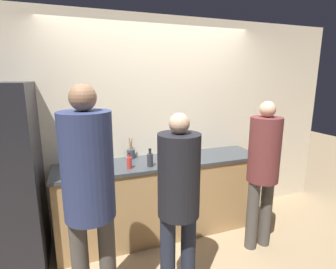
{
  "coord_description": "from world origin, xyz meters",
  "views": [
    {
      "loc": [
        -0.95,
        -2.46,
        1.9
      ],
      "look_at": [
        0.0,
        0.14,
        1.29
      ],
      "focal_mm": 28.0,
      "sensor_mm": 36.0,
      "label": 1
    }
  ],
  "objects_px": {
    "bottle_red": "(129,162)",
    "cup_white": "(101,163)",
    "utensil_crock": "(131,153)",
    "person_right": "(263,165)",
    "person_left": "(89,186)",
    "bottle_dark": "(150,159)",
    "refrigerator": "(4,182)",
    "fruit_bowl": "(180,156)",
    "person_center": "(179,194)"
  },
  "relations": [
    {
      "from": "bottle_red",
      "to": "cup_white",
      "type": "xyz_separation_m",
      "value": [
        -0.28,
        0.15,
        -0.02
      ]
    },
    {
      "from": "utensil_crock",
      "to": "person_right",
      "type": "bearing_deg",
      "value": -33.55
    },
    {
      "from": "person_left",
      "to": "cup_white",
      "type": "distance_m",
      "value": 0.97
    },
    {
      "from": "person_right",
      "to": "bottle_dark",
      "type": "relative_size",
      "value": 8.2
    },
    {
      "from": "refrigerator",
      "to": "cup_white",
      "type": "xyz_separation_m",
      "value": [
        0.91,
        0.08,
        0.06
      ]
    },
    {
      "from": "bottle_red",
      "to": "cup_white",
      "type": "bearing_deg",
      "value": 151.25
    },
    {
      "from": "person_right",
      "to": "fruit_bowl",
      "type": "xyz_separation_m",
      "value": [
        -0.72,
        0.58,
        0.0
      ]
    },
    {
      "from": "person_center",
      "to": "utensil_crock",
      "type": "bearing_deg",
      "value": 96.98
    },
    {
      "from": "person_center",
      "to": "fruit_bowl",
      "type": "bearing_deg",
      "value": 66.42
    },
    {
      "from": "utensil_crock",
      "to": "fruit_bowl",
      "type": "bearing_deg",
      "value": -24.86
    },
    {
      "from": "person_center",
      "to": "cup_white",
      "type": "height_order",
      "value": "person_center"
    },
    {
      "from": "person_center",
      "to": "cup_white",
      "type": "bearing_deg",
      "value": 117.99
    },
    {
      "from": "refrigerator",
      "to": "bottle_dark",
      "type": "xyz_separation_m",
      "value": [
        1.41,
        -0.09,
        0.09
      ]
    },
    {
      "from": "person_left",
      "to": "bottle_dark",
      "type": "relative_size",
      "value": 9.19
    },
    {
      "from": "person_right",
      "to": "bottle_red",
      "type": "height_order",
      "value": "person_right"
    },
    {
      "from": "fruit_bowl",
      "to": "cup_white",
      "type": "height_order",
      "value": "fruit_bowl"
    },
    {
      "from": "person_left",
      "to": "person_center",
      "type": "bearing_deg",
      "value": -2.0
    },
    {
      "from": "person_right",
      "to": "person_center",
      "type": "bearing_deg",
      "value": -163.46
    },
    {
      "from": "person_left",
      "to": "bottle_dark",
      "type": "bearing_deg",
      "value": 48.71
    },
    {
      "from": "person_right",
      "to": "utensil_crock",
      "type": "bearing_deg",
      "value": 146.45
    },
    {
      "from": "refrigerator",
      "to": "utensil_crock",
      "type": "xyz_separation_m",
      "value": [
        1.28,
        0.28,
        0.07
      ]
    },
    {
      "from": "person_left",
      "to": "person_center",
      "type": "relative_size",
      "value": 1.14
    },
    {
      "from": "bottle_red",
      "to": "cup_white",
      "type": "distance_m",
      "value": 0.32
    },
    {
      "from": "cup_white",
      "to": "person_center",
      "type": "bearing_deg",
      "value": -62.01
    },
    {
      "from": "person_left",
      "to": "fruit_bowl",
      "type": "bearing_deg",
      "value": 39.25
    },
    {
      "from": "person_right",
      "to": "fruit_bowl",
      "type": "distance_m",
      "value": 0.92
    },
    {
      "from": "refrigerator",
      "to": "fruit_bowl",
      "type": "bearing_deg",
      "value": 0.83
    },
    {
      "from": "bottle_dark",
      "to": "person_center",
      "type": "bearing_deg",
      "value": -89.45
    },
    {
      "from": "person_center",
      "to": "cup_white",
      "type": "xyz_separation_m",
      "value": [
        -0.51,
        0.97,
        0.02
      ]
    },
    {
      "from": "person_left",
      "to": "fruit_bowl",
      "type": "xyz_separation_m",
      "value": [
        1.09,
        0.89,
        -0.15
      ]
    },
    {
      "from": "refrigerator",
      "to": "person_center",
      "type": "distance_m",
      "value": 1.68
    },
    {
      "from": "person_right",
      "to": "utensil_crock",
      "type": "relative_size",
      "value": 6.63
    },
    {
      "from": "refrigerator",
      "to": "utensil_crock",
      "type": "relative_size",
      "value": 7.41
    },
    {
      "from": "bottle_dark",
      "to": "cup_white",
      "type": "relative_size",
      "value": 2.12
    },
    {
      "from": "person_right",
      "to": "fruit_bowl",
      "type": "height_order",
      "value": "person_right"
    },
    {
      "from": "utensil_crock",
      "to": "cup_white",
      "type": "bearing_deg",
      "value": -151.9
    },
    {
      "from": "person_left",
      "to": "utensil_crock",
      "type": "bearing_deg",
      "value": 64.35
    },
    {
      "from": "person_left",
      "to": "person_right",
      "type": "relative_size",
      "value": 1.12
    },
    {
      "from": "utensil_crock",
      "to": "bottle_red",
      "type": "distance_m",
      "value": 0.36
    },
    {
      "from": "fruit_bowl",
      "to": "utensil_crock",
      "type": "xyz_separation_m",
      "value": [
        -0.54,
        0.25,
        0.02
      ]
    },
    {
      "from": "person_left",
      "to": "person_center",
      "type": "height_order",
      "value": "person_left"
    },
    {
      "from": "person_center",
      "to": "cup_white",
      "type": "distance_m",
      "value": 1.1
    },
    {
      "from": "refrigerator",
      "to": "fruit_bowl",
      "type": "relative_size",
      "value": 6.07
    },
    {
      "from": "person_left",
      "to": "person_right",
      "type": "bearing_deg",
      "value": 9.65
    },
    {
      "from": "person_left",
      "to": "utensil_crock",
      "type": "height_order",
      "value": "person_left"
    },
    {
      "from": "fruit_bowl",
      "to": "bottle_dark",
      "type": "xyz_separation_m",
      "value": [
        -0.41,
        -0.11,
        0.04
      ]
    },
    {
      "from": "fruit_bowl",
      "to": "utensil_crock",
      "type": "height_order",
      "value": "utensil_crock"
    },
    {
      "from": "cup_white",
      "to": "fruit_bowl",
      "type": "bearing_deg",
      "value": -3.3
    },
    {
      "from": "fruit_bowl",
      "to": "bottle_red",
      "type": "bearing_deg",
      "value": -170.99
    },
    {
      "from": "utensil_crock",
      "to": "cup_white",
      "type": "relative_size",
      "value": 2.62
    }
  ]
}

